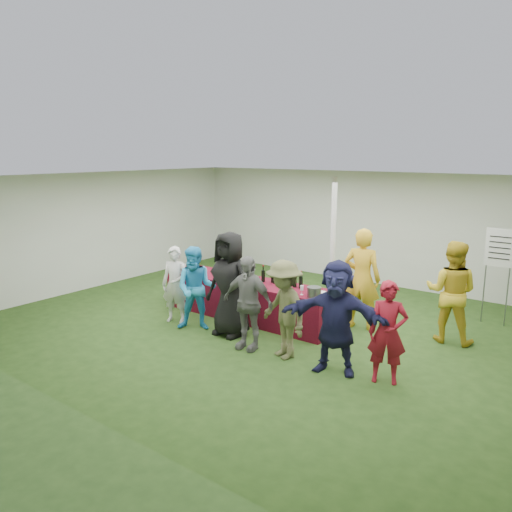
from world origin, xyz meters
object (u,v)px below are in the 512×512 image
Objects in this scene: customer_0 at (175,285)px; customer_5 at (336,317)px; staff_pourer at (362,279)px; customer_1 at (196,288)px; customer_4 at (284,309)px; wine_list_sign at (499,255)px; dump_bucket at (314,292)px; customer_3 at (248,303)px; customer_2 at (229,284)px; customer_6 at (388,332)px; staff_back at (451,292)px; serving_table at (248,299)px.

customer_5 is (3.44, -0.15, 0.11)m from customer_0.
staff_pourer is 1.10× the size of customer_5.
customer_4 reaches higher than customer_1.
staff_pourer is 1.28× the size of customer_0.
customer_1 is at bearing -140.17° from wine_list_sign.
dump_bucket is 0.14× the size of customer_5.
customer_3 is at bearing -128.55° from wine_list_sign.
customer_4 is at bearing -7.80° from customer_2.
customer_5 is 0.75m from customer_6.
customer_6 is at bearing -25.47° from dump_bucket.
wine_list_sign reaches higher than customer_4.
customer_3 is 0.67m from customer_4.
customer_0 is 3.45m from customer_5.
customer_0 is at bearing 163.03° from customer_5.
customer_2 reaches higher than customer_5.
customer_1 is at bearing -164.81° from customer_2.
customer_5 is (1.56, 0.07, 0.06)m from customer_3.
customer_2 reaches higher than customer_3.
customer_4 is (1.30, -0.25, -0.14)m from customer_2.
staff_pourer is 2.98m from customer_1.
customer_5 is (0.89, 0.01, 0.06)m from customer_4.
customer_0 is at bearing 141.55° from customer_1.
staff_pourer is at bearing 9.77° from customer_0.
customer_3 reaches higher than customer_1.
customer_2 reaches higher than wine_list_sign.
dump_bucket is at bearing 28.51° from staff_back.
staff_pourer reaches higher than customer_2.
wine_list_sign is at bearing 46.04° from customer_3.
customer_0 is (-4.41, -2.08, -0.14)m from staff_back.
customer_1 is at bearing 167.49° from customer_3.
customer_4 is at bearing -89.44° from dump_bucket.
customer_2 reaches higher than customer_6.
customer_3 reaches higher than serving_table.
customer_5 is (-0.96, -2.23, -0.03)m from staff_back.
customer_1 is 1.96m from customer_4.
dump_bucket is at bearing -5.05° from customer_0.
wine_list_sign is 1.08× the size of customer_5.
customer_0 is 4.17m from customer_6.
customer_6 is at bearing -100.56° from wine_list_sign.
wine_list_sign is at bearing 49.94° from dump_bucket.
customer_2 is at bearing -167.85° from customer_4.
serving_table is 1.09m from customer_2.
customer_1 is (-4.23, -3.53, -0.56)m from wine_list_sign.
customer_3 is 1.07× the size of customer_6.
customer_4 reaches higher than customer_3.
customer_2 reaches higher than dump_bucket.
customer_1 is 0.98× the size of customer_3.
staff_back is 2.43m from customer_5.
dump_bucket is at bearing 50.57° from customer_3.
customer_6 is at bearing -17.19° from serving_table.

